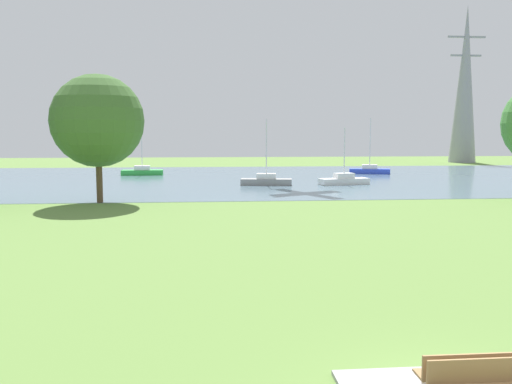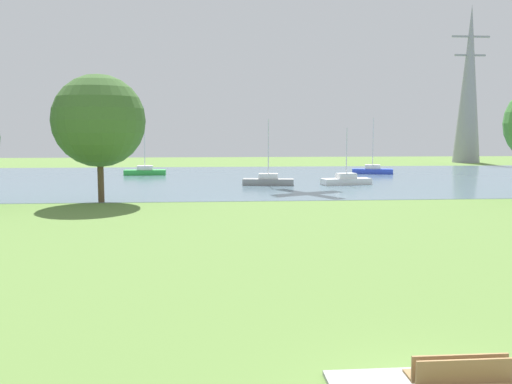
{
  "view_description": "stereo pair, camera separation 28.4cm",
  "coord_description": "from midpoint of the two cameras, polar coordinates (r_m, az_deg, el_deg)",
  "views": [
    {
      "loc": [
        -4.72,
        -8.92,
        4.97
      ],
      "look_at": [
        -1.93,
        21.78,
        1.59
      ],
      "focal_mm": 38.08,
      "sensor_mm": 36.0,
      "label": 1
    },
    {
      "loc": [
        -4.44,
        -8.95,
        4.97
      ],
      "look_at": [
        -1.93,
        21.78,
        1.59
      ],
      "focal_mm": 38.08,
      "sensor_mm": 36.0,
      "label": 2
    }
  ],
  "objects": [
    {
      "name": "tree_east_near",
      "position": [
        40.04,
        -16.51,
        7.18
      ],
      "size": [
        6.52,
        6.52,
        9.06
      ],
      "color": "brown",
      "rests_on": "ground"
    },
    {
      "name": "sailboat_blue",
      "position": [
        67.21,
        11.72,
        2.27
      ],
      "size": [
        5.03,
        2.72,
        6.73
      ],
      "color": "blue",
      "rests_on": "water_surface"
    },
    {
      "name": "bench_facing_water",
      "position": [
        11.22,
        20.41,
        -17.79
      ],
      "size": [
        1.8,
        0.48,
        0.89
      ],
      "color": "tan",
      "rests_on": "concrete_pad"
    },
    {
      "name": "electricity_pylon",
      "position": [
        98.18,
        21.0,
        10.49
      ],
      "size": [
        6.4,
        4.4,
        25.83
      ],
      "color": "gray",
      "rests_on": "ground"
    },
    {
      "name": "ground_plane",
      "position": [
        31.67,
        3.19,
        -2.79
      ],
      "size": [
        160.0,
        160.0,
        0.0
      ],
      "primitive_type": "plane",
      "color": "olive"
    },
    {
      "name": "sailboat_green",
      "position": [
        65.08,
        -11.98,
        2.16
      ],
      "size": [
        4.85,
        1.66,
        8.01
      ],
      "color": "green",
      "rests_on": "water_surface"
    },
    {
      "name": "sailboat_white",
      "position": [
        52.68,
        9.06,
        1.25
      ],
      "size": [
        5.01,
        2.47,
        5.42
      ],
      "color": "white",
      "rests_on": "water_surface"
    },
    {
      "name": "water_surface",
      "position": [
        59.32,
        -0.74,
        1.45
      ],
      "size": [
        140.0,
        40.0,
        0.02
      ],
      "primitive_type": "cube",
      "color": "slate",
      "rests_on": "ground"
    },
    {
      "name": "sailboat_gray",
      "position": [
        51.47,
        0.93,
        1.22
      ],
      "size": [
        4.97,
        2.21,
        6.23
      ],
      "color": "gray",
      "rests_on": "water_surface"
    }
  ]
}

